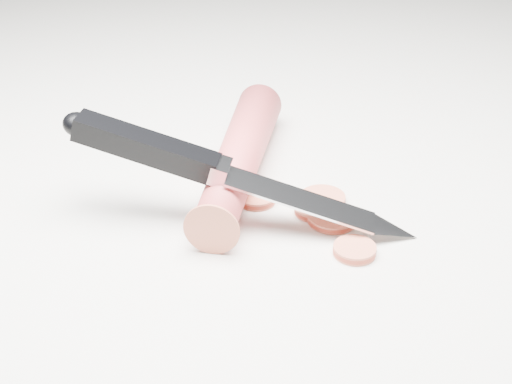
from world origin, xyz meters
TOP-DOWN VIEW (x-y plane):
  - ground at (0.00, 0.00)m, footprint 2.40×2.40m
  - carrot at (-0.01, 0.04)m, footprint 0.19×0.18m
  - carrot_slice_0 at (-0.02, -0.00)m, footprint 0.03×0.03m
  - carrot_slice_1 at (0.03, -0.04)m, footprint 0.04×0.04m
  - carrot_slice_2 at (-0.00, -0.10)m, footprint 0.03×0.03m
  - carrot_slice_3 at (0.01, -0.04)m, footprint 0.03×0.03m
  - carrot_slice_4 at (0.01, -0.06)m, footprint 0.04×0.04m
  - kitchen_knife at (-0.05, -0.02)m, footprint 0.22×0.22m

SIDE VIEW (x-z plane):
  - ground at x=0.00m, z-range 0.00..0.00m
  - carrot_slice_4 at x=0.01m, z-range 0.00..0.01m
  - carrot_slice_3 at x=0.01m, z-range 0.00..0.01m
  - carrot_slice_1 at x=0.03m, z-range 0.00..0.01m
  - carrot_slice_0 at x=-0.02m, z-range 0.00..0.01m
  - carrot_slice_2 at x=0.00m, z-range 0.00..0.01m
  - carrot at x=-0.01m, z-range 0.00..0.04m
  - kitchen_knife at x=-0.05m, z-range 0.00..0.09m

